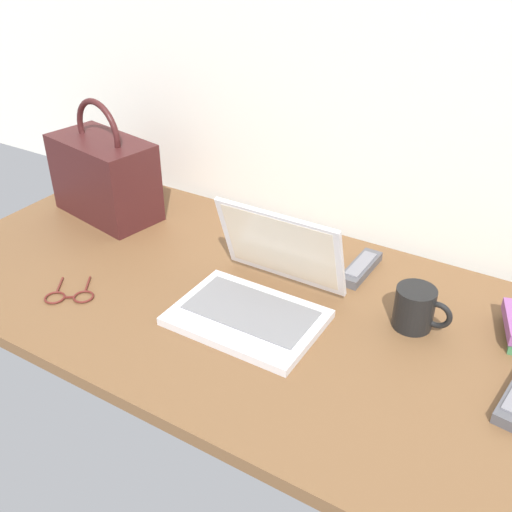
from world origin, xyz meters
The scene contains 6 objects.
desk centered at (0.00, 0.00, 0.01)m, with size 1.60×0.76×0.03m.
laptop centered at (0.04, -0.02, 0.08)m, with size 0.31×0.29×0.21m.
coffee_mug centered at (0.35, 0.10, 0.08)m, with size 0.12×0.08×0.09m.
remote_control_near centered at (0.17, 0.23, 0.04)m, with size 0.05×0.16×0.02m.
eyeglasses centered at (-0.35, -0.21, 0.03)m, with size 0.13×0.14×0.01m.
handbag centered at (-0.56, 0.15, 0.15)m, with size 0.32×0.21×0.33m.
Camera 1 is at (0.57, -0.91, 0.80)m, focal length 41.05 mm.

